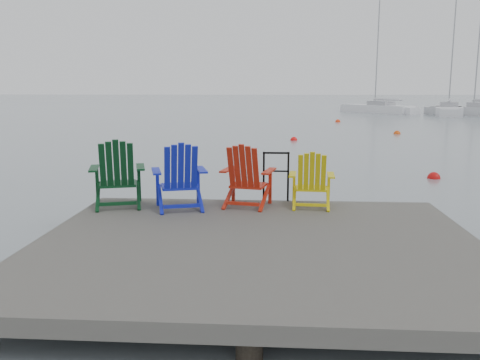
# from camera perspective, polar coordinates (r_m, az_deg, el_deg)

# --- Properties ---
(ground) EXTENTS (400.00, 400.00, 0.00)m
(ground) POSITION_cam_1_polar(r_m,az_deg,el_deg) (7.06, 1.94, -10.65)
(ground) COLOR slate
(ground) RESTS_ON ground
(dock) EXTENTS (6.00, 5.00, 1.40)m
(dock) POSITION_cam_1_polar(r_m,az_deg,el_deg) (6.95, 1.96, -7.97)
(dock) COLOR #2A2825
(dock) RESTS_ON ground
(handrail) EXTENTS (0.48, 0.04, 0.90)m
(handrail) POSITION_cam_1_polar(r_m,az_deg,el_deg) (9.17, 4.06, 0.95)
(handrail) COLOR black
(handrail) RESTS_ON dock
(chair_green) EXTENTS (1.08, 1.03, 1.16)m
(chair_green) POSITION_cam_1_polar(r_m,az_deg,el_deg) (8.93, -13.61, 0.72)
(chair_green) COLOR black
(chair_green) RESTS_ON dock
(chair_blue) EXTENTS (1.05, 1.00, 1.13)m
(chair_blue) POSITION_cam_1_polar(r_m,az_deg,el_deg) (8.57, -6.78, 0.43)
(chair_blue) COLOR #101BA9
(chair_blue) RESTS_ON dock
(chair_red) EXTENTS (0.98, 0.92, 1.08)m
(chair_red) POSITION_cam_1_polar(r_m,az_deg,el_deg) (8.70, 0.73, 0.49)
(chair_red) COLOR #B01E0C
(chair_red) RESTS_ON dock
(chair_yellow) EXTENTS (0.80, 0.75, 0.97)m
(chair_yellow) POSITION_cam_1_polar(r_m,az_deg,el_deg) (8.73, 8.05, 0.04)
(chair_yellow) COLOR #CDBA0B
(chair_yellow) RESTS_ON dock
(sailboat_near) EXTENTS (6.66, 8.08, 11.58)m
(sailboat_near) POSITION_cam_1_polar(r_m,az_deg,el_deg) (55.18, 15.23, 7.66)
(sailboat_near) COLOR white
(sailboat_near) RESTS_ON ground
(sailboat_mid) EXTENTS (4.81, 9.12, 12.14)m
(sailboat_mid) POSITION_cam_1_polar(r_m,az_deg,el_deg) (53.56, 22.35, 7.18)
(sailboat_mid) COLOR silver
(sailboat_mid) RESTS_ON ground
(sailboat_far) EXTENTS (7.83, 6.99, 11.54)m
(sailboat_far) POSITION_cam_1_polar(r_m,az_deg,el_deg) (52.82, 25.19, 6.95)
(sailboat_far) COLOR #BDBDC1
(sailboat_far) RESTS_ON ground
(buoy_a) EXTENTS (0.37, 0.37, 0.37)m
(buoy_a) POSITION_cam_1_polar(r_m,az_deg,el_deg) (15.43, 20.92, 0.17)
(buoy_a) COLOR #BA0B0A
(buoy_a) RESTS_ON ground
(buoy_b) EXTENTS (0.35, 0.35, 0.35)m
(buoy_b) POSITION_cam_1_polar(r_m,az_deg,el_deg) (25.16, 6.06, 4.46)
(buoy_b) COLOR red
(buoy_b) RESTS_ON ground
(buoy_c) EXTENTS (0.39, 0.39, 0.39)m
(buoy_c) POSITION_cam_1_polar(r_m,az_deg,el_deg) (29.87, 17.21, 4.96)
(buoy_c) COLOR #E24A0D
(buoy_c) RESTS_ON ground
(buoy_d) EXTENTS (0.40, 0.40, 0.40)m
(buoy_d) POSITION_cam_1_polar(r_m,az_deg,el_deg) (39.55, 10.93, 6.42)
(buoy_d) COLOR #F5360E
(buoy_d) RESTS_ON ground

